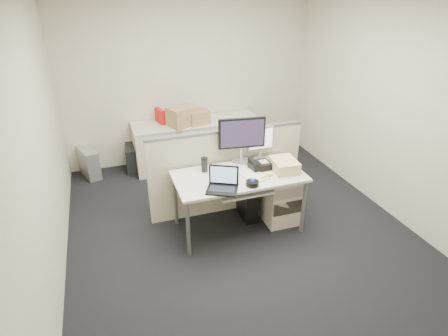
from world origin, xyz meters
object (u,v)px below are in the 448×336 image
object	(u,v)px
monitor_main	(242,141)
desk_phone	(260,165)
desk	(239,180)
laptop	(222,181)

from	to	relation	value
monitor_main	desk_phone	xyz separation A→B (m)	(0.15, -0.24, -0.25)
desk	desk_phone	world-z (taller)	desk_phone
desk	laptop	distance (m)	0.45
monitor_main	desk	bearing A→B (deg)	-107.39
monitor_main	laptop	world-z (taller)	monitor_main
desk	laptop	bearing A→B (deg)	-136.97
monitor_main	laptop	xyz separation A→B (m)	(-0.45, -0.60, -0.16)
laptop	desk_phone	xyz separation A→B (m)	(0.60, 0.36, -0.08)
desk	laptop	world-z (taller)	laptop
laptop	desk_phone	bearing A→B (deg)	58.38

